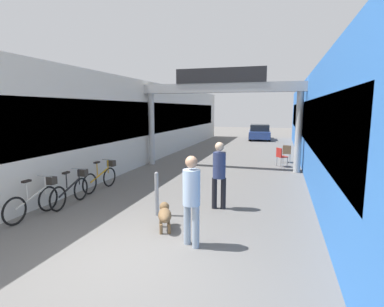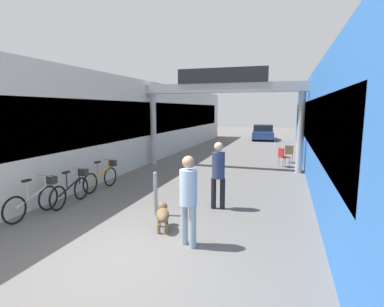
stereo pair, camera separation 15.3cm
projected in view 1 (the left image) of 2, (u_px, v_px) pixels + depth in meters
ground_plane at (123, 259)px, 5.39m from camera, size 80.00×80.00×0.00m
storefront_left at (139, 121)px, 16.96m from camera, size 3.00×26.00×4.00m
storefront_right at (336, 123)px, 14.08m from camera, size 3.00×26.00×4.00m
arcade_sign_gateway at (220, 98)px, 13.22m from camera, size 7.40×0.47×4.44m
pedestrian_with_dog at (191, 195)px, 5.78m from camera, size 0.46×0.46×1.80m
pedestrian_companion at (219, 171)px, 7.98m from camera, size 0.40×0.39×1.82m
dog_on_leash at (165, 214)px, 6.70m from camera, size 0.53×0.79×0.55m
bicycle_silver_nearest at (36, 199)px, 7.51m from camera, size 0.46×1.69×0.98m
bicycle_black_second at (72, 189)px, 8.46m from camera, size 0.46×1.69×0.98m
bicycle_orange_third at (102, 177)px, 10.02m from camera, size 0.46×1.69×0.98m
bollard_post_metal at (157, 193)px, 7.54m from camera, size 0.10×0.10×1.13m
cafe_chair_red_nearer at (281, 155)px, 13.92m from camera, size 0.56×0.56×0.89m
cafe_chair_wood_farther at (287, 152)px, 14.96m from camera, size 0.41×0.41×0.89m
parked_car_blue at (260, 132)px, 26.32m from camera, size 2.05×4.12×1.33m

